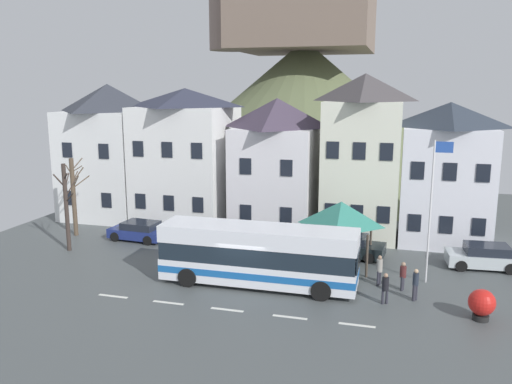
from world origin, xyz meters
TOP-DOWN VIEW (x-y plane):
  - ground_plane at (0.00, -0.00)m, footprint 40.00×60.00m
  - townhouse_00 at (-14.89, 12.42)m, footprint 6.11×6.91m
  - townhouse_01 at (-8.34, 12.39)m, footprint 6.71×6.84m
  - townhouse_02 at (-1.19, 12.11)m, footprint 5.65×6.29m
  - townhouse_03 at (4.91, 12.12)m, footprint 5.03×6.31m
  - townhouse_04 at (10.39, 11.52)m, footprint 5.65×5.12m
  - hilltop_castle at (-2.93, 31.29)m, footprint 36.37×36.37m
  - transit_bus at (0.57, 0.66)m, footprint 10.34×2.69m
  - bus_shelter at (4.32, 5.04)m, footprint 3.60×3.60m
  - parked_car_00 at (4.59, 6.76)m, footprint 4.51×2.36m
  - parked_car_01 at (-9.44, 6.49)m, footprint 3.98×2.25m
  - parked_car_02 at (12.36, 6.72)m, footprint 4.08×2.25m
  - parked_car_03 at (-4.02, 6.82)m, footprint 4.21×2.43m
  - pedestrian_00 at (7.88, 1.97)m, footprint 0.32×0.34m
  - pedestrian_01 at (8.48, 0.77)m, footprint 0.28×0.32m
  - pedestrian_02 at (7.07, -0.05)m, footprint 0.32×0.32m
  - pedestrian_03 at (6.69, 2.32)m, footprint 0.31×0.31m
  - public_bench at (5.08, 7.28)m, footprint 1.61×0.48m
  - flagpole at (9.16, 3.45)m, footprint 0.95×0.10m
  - harbour_buoy at (11.28, -0.73)m, footprint 1.18×1.18m
  - bare_tree_00 at (-14.23, 6.30)m, footprint 0.92×1.73m
  - bare_tree_01 at (-12.62, 3.17)m, footprint 1.65×1.51m

SIDE VIEW (x-z plane):
  - ground_plane at x=0.00m, z-range -0.06..0.00m
  - public_bench at x=5.08m, z-range 0.04..0.91m
  - parked_car_01 at x=-9.44m, z-range -0.01..1.26m
  - parked_car_03 at x=-4.02m, z-range -0.01..1.33m
  - parked_car_00 at x=4.59m, z-range -0.01..1.35m
  - parked_car_02 at x=12.36m, z-range -0.01..1.37m
  - harbour_buoy at x=11.28m, z-range 0.07..1.51m
  - pedestrian_00 at x=7.88m, z-range 0.08..1.58m
  - pedestrian_01 at x=8.48m, z-range 0.05..1.66m
  - pedestrian_02 at x=7.07m, z-range 0.13..1.67m
  - pedestrian_03 at x=6.69m, z-range 0.13..1.77m
  - transit_bus at x=0.57m, z-range 0.01..3.18m
  - bare_tree_00 at x=-14.23m, z-range 0.11..5.56m
  - bare_tree_01 at x=-12.62m, z-range 0.15..5.73m
  - bus_shelter at x=4.32m, z-range 1.18..4.97m
  - flagpole at x=9.16m, z-range 0.57..8.18m
  - townhouse_04 at x=10.39m, z-range 0.00..9.29m
  - townhouse_02 at x=-1.19m, z-range 0.00..9.46m
  - townhouse_01 at x=-8.34m, z-range 0.00..10.14m
  - townhouse_00 at x=-14.89m, z-range 0.00..10.46m
  - townhouse_03 at x=4.91m, z-range 0.00..11.13m
  - hilltop_castle at x=-2.93m, z-range -4.23..20.53m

